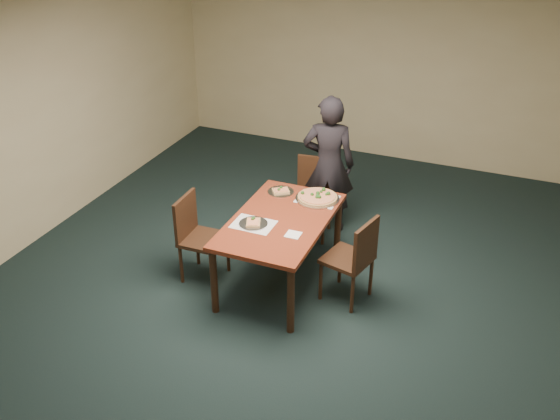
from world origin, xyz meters
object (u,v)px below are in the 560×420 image
at_px(chair_far, 313,192).
at_px(slice_plate_far, 281,191).
at_px(chair_left, 196,233).
at_px(slice_plate_near, 253,223).
at_px(dining_table, 280,227).
at_px(diner, 328,165).
at_px(chair_right, 355,256).
at_px(pizza_pan, 318,197).

height_order(chair_far, slice_plate_far, chair_far).
relative_size(chair_left, slice_plate_near, 3.25).
height_order(dining_table, slice_plate_far, slice_plate_far).
bearing_deg(chair_far, diner, 45.82).
height_order(chair_right, diner, diner).
bearing_deg(chair_left, slice_plate_far, -41.62).
relative_size(dining_table, chair_left, 1.65).
xyz_separation_m(dining_table, pizza_pan, (0.20, 0.53, 0.11)).
bearing_deg(slice_plate_far, dining_table, -68.30).
xyz_separation_m(dining_table, chair_right, (0.78, -0.01, -0.14)).
bearing_deg(dining_table, pizza_pan, 69.21).
height_order(chair_left, chair_right, same).
bearing_deg(diner, chair_far, 39.67).
relative_size(chair_far, slice_plate_far, 3.25).
bearing_deg(chair_right, dining_table, -76.60).
xyz_separation_m(chair_left, diner, (0.91, 1.46, 0.30)).
bearing_deg(chair_left, dining_table, -77.37).
height_order(pizza_pan, slice_plate_far, pizza_pan).
xyz_separation_m(dining_table, diner, (0.08, 1.25, 0.16)).
height_order(slice_plate_near, slice_plate_far, slice_plate_near).
height_order(dining_table, chair_right, chair_right).
bearing_deg(pizza_pan, chair_right, -43.28).
xyz_separation_m(dining_table, chair_far, (-0.04, 1.09, -0.14)).
distance_m(diner, slice_plate_near, 1.47).
bearing_deg(diner, slice_plate_near, 66.11).
xyz_separation_m(pizza_pan, slice_plate_far, (-0.41, -0.00, -0.01)).
bearing_deg(chair_far, chair_right, -60.29).
distance_m(chair_right, pizza_pan, 0.83).
bearing_deg(dining_table, chair_left, -165.88).
distance_m(dining_table, slice_plate_near, 0.30).
height_order(chair_right, slice_plate_near, chair_right).
height_order(diner, pizza_pan, diner).
distance_m(chair_left, pizza_pan, 1.30).
relative_size(dining_table, diner, 0.92).
height_order(dining_table, diner, diner).
bearing_deg(diner, chair_left, 44.94).
relative_size(chair_right, diner, 0.56).
relative_size(dining_table, chair_right, 1.65).
relative_size(chair_left, chair_right, 1.00).
bearing_deg(chair_right, diner, -136.97).
xyz_separation_m(pizza_pan, slice_plate_near, (-0.40, -0.73, -0.01)).
xyz_separation_m(chair_left, slice_plate_far, (0.62, 0.74, 0.25)).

